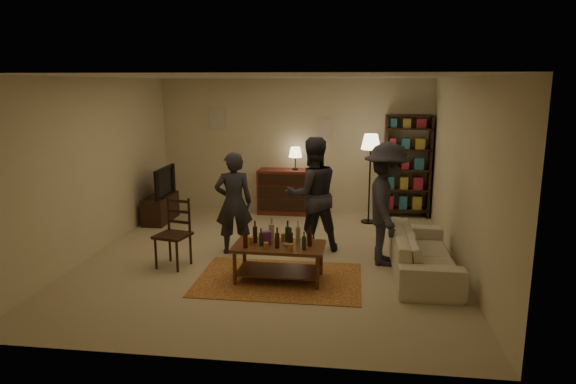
% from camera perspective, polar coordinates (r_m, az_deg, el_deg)
% --- Properties ---
extents(floor, '(6.00, 6.00, 0.00)m').
position_cam_1_polar(floor, '(7.91, -1.86, -7.26)').
color(floor, '#C6B793').
rests_on(floor, ground).
extents(room_shell, '(6.00, 6.00, 6.00)m').
position_cam_1_polar(room_shell, '(10.54, -2.81, 7.68)').
color(room_shell, beige).
rests_on(room_shell, ground).
extents(rug, '(2.20, 1.50, 0.01)m').
position_cam_1_polar(rug, '(7.05, -1.00, -9.68)').
color(rug, maroon).
rests_on(rug, ground).
extents(coffee_table, '(1.22, 0.69, 0.83)m').
position_cam_1_polar(coffee_table, '(6.90, -1.04, -6.42)').
color(coffee_table, '#5F2D1B').
rests_on(coffee_table, ground).
extents(dining_chair, '(0.53, 0.53, 1.01)m').
position_cam_1_polar(dining_chair, '(7.60, -12.46, -4.15)').
color(dining_chair, black).
rests_on(dining_chair, ground).
extents(tv_stand, '(0.40, 1.00, 1.06)m').
position_cam_1_polar(tv_stand, '(10.12, -13.99, -1.04)').
color(tv_stand, black).
rests_on(tv_stand, ground).
extents(dresser, '(1.00, 0.50, 1.36)m').
position_cam_1_polar(dresser, '(10.40, -0.52, 0.18)').
color(dresser, maroon).
rests_on(dresser, ground).
extents(bookshelf, '(0.90, 0.34, 2.02)m').
position_cam_1_polar(bookshelf, '(10.32, 13.08, 2.93)').
color(bookshelf, black).
rests_on(bookshelf, ground).
extents(floor_lamp, '(0.36, 0.36, 1.69)m').
position_cam_1_polar(floor_lamp, '(9.65, 9.18, 4.85)').
color(floor_lamp, black).
rests_on(floor_lamp, ground).
extents(sofa, '(0.81, 2.08, 0.61)m').
position_cam_1_polar(sofa, '(7.40, 14.76, -6.55)').
color(sofa, beige).
rests_on(sofa, ground).
extents(person_left, '(0.67, 0.54, 1.59)m').
position_cam_1_polar(person_left, '(7.96, -6.05, -1.22)').
color(person_left, '#23242A').
rests_on(person_left, ground).
extents(person_right, '(1.08, 0.98, 1.81)m').
position_cam_1_polar(person_right, '(8.00, 2.71, -0.31)').
color(person_right, '#2A2A32').
rests_on(person_right, ground).
extents(person_by_sofa, '(0.68, 1.17, 1.80)m').
position_cam_1_polar(person_by_sofa, '(7.55, 10.90, -1.32)').
color(person_by_sofa, '#2B2A33').
rests_on(person_by_sofa, ground).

